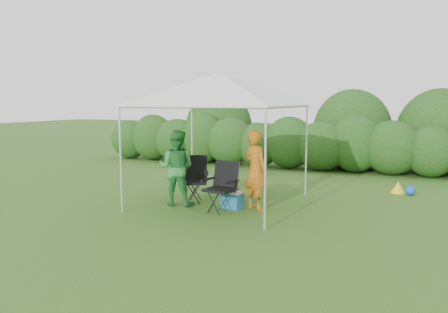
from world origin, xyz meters
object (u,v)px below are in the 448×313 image
at_px(man, 256,170).
at_px(cooler, 232,200).
at_px(woman, 177,168).
at_px(chair_right, 222,183).
at_px(chair_left, 194,176).
at_px(canopy, 221,89).

relative_size(man, cooler, 3.50).
distance_m(man, woman, 1.70).
distance_m(chair_right, cooler, 0.48).
bearing_deg(chair_right, man, 42.77).
height_order(chair_left, cooler, chair_left).
bearing_deg(chair_left, man, -31.05).
height_order(chair_right, chair_left, chair_left).
distance_m(chair_left, cooler, 1.14).
xyz_separation_m(chair_left, man, (1.50, -0.15, 0.25)).
relative_size(chair_right, cooler, 2.15).
height_order(woman, cooler, woman).
relative_size(man, woman, 1.02).
height_order(chair_right, cooler, chair_right).
bearing_deg(canopy, cooler, -37.34).
xyz_separation_m(canopy, cooler, (0.39, -0.30, -2.28)).
bearing_deg(cooler, chair_right, -103.68).
distance_m(canopy, chair_left, 1.99).
bearing_deg(chair_left, cooler, -40.07).
xyz_separation_m(chair_left, cooler, (1.03, -0.27, -0.39)).
distance_m(canopy, chair_right, 1.99).
bearing_deg(woman, chair_left, -120.58).
relative_size(canopy, man, 1.89).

